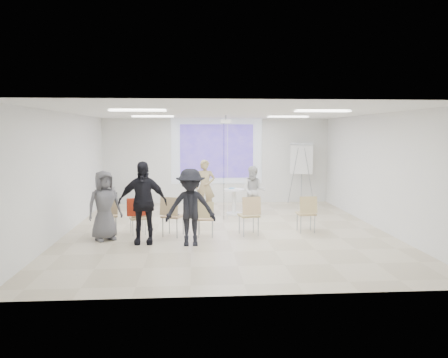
{
  "coord_description": "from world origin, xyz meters",
  "views": [
    {
      "loc": [
        -0.82,
        -10.97,
        2.51
      ],
      "look_at": [
        0.0,
        0.8,
        1.25
      ],
      "focal_mm": 35.0,
      "sensor_mm": 36.0,
      "label": 1
    }
  ],
  "objects": [
    {
      "name": "chair_far_left",
      "position": [
        -2.92,
        -0.29,
        0.57
      ],
      "size": [
        0.53,
        0.56,
        0.96
      ],
      "rotation": [
        0.0,
        0.0,
        0.2
      ],
      "color": "tan",
      "rests_on": "floor"
    },
    {
      "name": "audience_outer",
      "position": [
        -2.91,
        -0.76,
        0.91
      ],
      "size": [
        1.07,
        0.96,
        1.83
      ],
      "primitive_type": "imported",
      "rotation": [
        0.0,
        0.0,
        0.54
      ],
      "color": "#5B5A5F",
      "rests_on": "floor"
    },
    {
      "name": "pedestal_table",
      "position": [
        0.41,
        2.22,
        0.45
      ],
      "size": [
        0.85,
        0.85,
        0.81
      ],
      "rotation": [
        0.0,
        0.0,
        -0.37
      ],
      "color": "white",
      "rests_on": "floor"
    },
    {
      "name": "wall_right",
      "position": [
        4.05,
        0.0,
        1.5
      ],
      "size": [
        0.1,
        9.0,
        3.0
      ],
      "primitive_type": "cube",
      "color": "silver",
      "rests_on": "floor"
    },
    {
      "name": "chair_left_mid",
      "position": [
        -2.19,
        -0.29,
        0.47
      ],
      "size": [
        0.48,
        0.49,
        0.8
      ],
      "rotation": [
        0.0,
        0.0,
        0.31
      ],
      "color": "tan",
      "rests_on": "floor"
    },
    {
      "name": "fluor_panel_se",
      "position": [
        2.0,
        -1.5,
        2.97
      ],
      "size": [
        1.2,
        0.3,
        0.02
      ],
      "primitive_type": "cube",
      "color": "white",
      "rests_on": "ceiling"
    },
    {
      "name": "audience_mid",
      "position": [
        -0.9,
        -1.4,
        0.97
      ],
      "size": [
        1.27,
        0.7,
        1.95
      ],
      "primitive_type": "imported",
      "rotation": [
        0.0,
        0.0,
        0.01
      ],
      "color": "black",
      "rests_on": "floor"
    },
    {
      "name": "fluor_panel_ne",
      "position": [
        2.0,
        2.0,
        2.97
      ],
      "size": [
        1.2,
        0.3,
        0.02
      ],
      "primitive_type": "cube",
      "color": "white",
      "rests_on": "ceiling"
    },
    {
      "name": "player_left",
      "position": [
        -0.47,
        2.35,
        0.95
      ],
      "size": [
        0.73,
        0.52,
        1.91
      ],
      "primitive_type": "imported",
      "rotation": [
        0.0,
        0.0,
        -0.07
      ],
      "color": "tan",
      "rests_on": "floor"
    },
    {
      "name": "chair_center",
      "position": [
        -0.55,
        -0.65,
        0.52
      ],
      "size": [
        0.44,
        0.47,
        0.87
      ],
      "rotation": [
        0.0,
        0.0,
        -0.08
      ],
      "color": "tan",
      "rests_on": "floor"
    },
    {
      "name": "chair_right_far",
      "position": [
        2.01,
        -0.35,
        0.55
      ],
      "size": [
        0.44,
        0.48,
        0.93
      ],
      "rotation": [
        0.0,
        0.0,
        0.02
      ],
      "color": "tan",
      "rests_on": "floor"
    },
    {
      "name": "player_right",
      "position": [
        0.99,
        2.01,
        0.83
      ],
      "size": [
        0.92,
        0.8,
        1.67
      ],
      "primitive_type": "imported",
      "rotation": [
        0.0,
        0.0,
        -0.21
      ],
      "color": "silver",
      "rests_on": "floor"
    },
    {
      "name": "wall_left",
      "position": [
        -4.05,
        0.0,
        1.5
      ],
      "size": [
        0.1,
        9.0,
        3.0
      ],
      "primitive_type": "cube",
      "color": "silver",
      "rests_on": "floor"
    },
    {
      "name": "controller_left",
      "position": [
        -0.29,
        2.6,
        1.26
      ],
      "size": [
        0.05,
        0.12,
        0.04
      ],
      "primitive_type": "cube",
      "rotation": [
        0.0,
        0.0,
        -0.07
      ],
      "color": "silver",
      "rests_on": "player_left"
    },
    {
      "name": "flipchart_easel",
      "position": [
        2.96,
        4.08,
        1.58
      ],
      "size": [
        0.89,
        0.7,
        2.14
      ],
      "rotation": [
        0.0,
        0.0,
        -0.31
      ],
      "color": "gray",
      "rests_on": "floor"
    },
    {
      "name": "fluor_panel_sw",
      "position": [
        -2.0,
        -1.5,
        2.97
      ],
      "size": [
        1.2,
        0.3,
        0.02
      ],
      "primitive_type": "cube",
      "color": "white",
      "rests_on": "ceiling"
    },
    {
      "name": "laptop",
      "position": [
        -1.33,
        -0.46,
        0.53
      ],
      "size": [
        0.43,
        0.38,
        0.03
      ],
      "primitive_type": "imported",
      "rotation": [
        0.0,
        0.0,
        2.76
      ],
      "color": "black",
      "rests_on": "chair_left_inner"
    },
    {
      "name": "red_jacket",
      "position": [
        -2.21,
        -0.44,
        0.72
      ],
      "size": [
        0.46,
        0.23,
        0.43
      ],
      "primitive_type": "cube",
      "rotation": [
        0.0,
        0.0,
        0.31
      ],
      "color": "#B02B15",
      "rests_on": "chair_left_mid"
    },
    {
      "name": "controller_right",
      "position": [
        0.81,
        2.26,
        1.12
      ],
      "size": [
        0.07,
        0.14,
        0.04
      ],
      "primitive_type": "cube",
      "rotation": [
        0.0,
        0.0,
        -0.21
      ],
      "color": "white",
      "rests_on": "player_right"
    },
    {
      "name": "floor",
      "position": [
        0.0,
        0.0,
        -0.05
      ],
      "size": [
        8.0,
        9.0,
        0.1
      ],
      "primitive_type": "cube",
      "color": "beige",
      "rests_on": "ground"
    },
    {
      "name": "ceiling",
      "position": [
        0.0,
        0.0,
        3.05
      ],
      "size": [
        8.0,
        9.0,
        0.1
      ],
      "primitive_type": "cube",
      "color": "white",
      "rests_on": "wall_back"
    },
    {
      "name": "projection_image",
      "position": [
        0.0,
        4.47,
        1.85
      ],
      "size": [
        2.6,
        0.01,
        1.9
      ],
      "primitive_type": "cube",
      "color": "#4933B0",
      "rests_on": "wall_back"
    },
    {
      "name": "wall_back",
      "position": [
        0.0,
        4.55,
        1.5
      ],
      "size": [
        8.0,
        0.1,
        3.0
      ],
      "primitive_type": "cube",
      "color": "silver",
      "rests_on": "floor"
    },
    {
      "name": "projection_halo",
      "position": [
        0.0,
        4.49,
        1.85
      ],
      "size": [
        3.2,
        0.01,
        2.3
      ],
      "primitive_type": "cube",
      "color": "silver",
      "rests_on": "wall_back"
    },
    {
      "name": "fluor_panel_nw",
      "position": [
        -2.0,
        2.0,
        2.97
      ],
      "size": [
        1.2,
        0.3,
        0.02
      ],
      "primitive_type": "cube",
      "color": "white",
      "rests_on": "ceiling"
    },
    {
      "name": "av_cart",
      "position": [
        -3.64,
        3.79,
        0.32
      ],
      "size": [
        0.5,
        0.41,
        0.68
      ],
      "rotation": [
        0.0,
        0.0,
        0.11
      ],
      "color": "black",
      "rests_on": "floor"
    },
    {
      "name": "ceiling_projector",
      "position": [
        0.1,
        1.49,
        2.69
      ],
      "size": [
        0.3,
        0.25,
        3.0
      ],
      "color": "white",
      "rests_on": "ceiling"
    },
    {
      "name": "chair_right_inner",
      "position": [
        0.53,
        -0.59,
        0.58
      ],
      "size": [
        0.54,
        0.57,
        0.98
      ],
      "rotation": [
        0.0,
        0.0,
        0.19
      ],
      "color": "tan",
      "rests_on": "floor"
    },
    {
      "name": "audience_left",
      "position": [
        -1.98,
        -1.14,
        1.07
      ],
      "size": [
        1.26,
        0.77,
        2.15
      ],
      "primitive_type": "imported",
      "rotation": [
        0.0,
        0.0,
        -0.02
      ],
      "color": "black",
      "rests_on": "floor"
    },
    {
      "name": "chair_left_inner",
      "position": [
        -1.36,
        -0.56,
        0.58
      ],
      "size": [
        0.61,
        0.63,
        0.98
      ],
      "rotation": [
        0.0,
        0.0,
        -0.38
      ],
      "color": "tan",
      "rests_on": "floor"
    }
  ]
}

